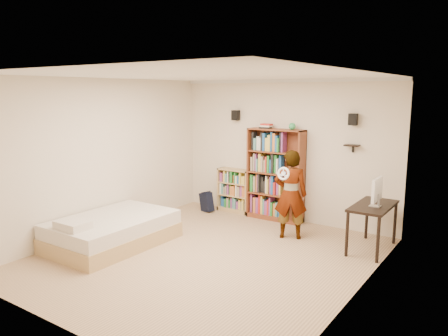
{
  "coord_description": "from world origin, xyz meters",
  "views": [
    {
      "loc": [
        3.77,
        -5.04,
        2.47
      ],
      "look_at": [
        -0.1,
        0.6,
        1.27
      ],
      "focal_mm": 35.0,
      "sensor_mm": 36.0,
      "label": 1
    }
  ],
  "objects_px": {
    "tall_bookshelf": "(275,175)",
    "computer_desk": "(372,227)",
    "low_bookshelf": "(235,190)",
    "daybed": "(112,227)",
    "person": "(291,194)"
  },
  "relations": [
    {
      "from": "tall_bookshelf",
      "to": "computer_desk",
      "type": "distance_m",
      "value": 2.21
    },
    {
      "from": "low_bookshelf",
      "to": "tall_bookshelf",
      "type": "bearing_deg",
      "value": -1.73
    },
    {
      "from": "low_bookshelf",
      "to": "computer_desk",
      "type": "relative_size",
      "value": 0.83
    },
    {
      "from": "computer_desk",
      "to": "daybed",
      "type": "relative_size",
      "value": 0.54
    },
    {
      "from": "computer_desk",
      "to": "person",
      "type": "bearing_deg",
      "value": -171.0
    },
    {
      "from": "low_bookshelf",
      "to": "daybed",
      "type": "bearing_deg",
      "value": -100.84
    },
    {
      "from": "daybed",
      "to": "tall_bookshelf",
      "type": "bearing_deg",
      "value": 61.75
    },
    {
      "from": "tall_bookshelf",
      "to": "computer_desk",
      "type": "xyz_separation_m",
      "value": [
        2.05,
        -0.63,
        -0.52
      ]
    },
    {
      "from": "person",
      "to": "daybed",
      "type": "bearing_deg",
      "value": 16.72
    },
    {
      "from": "low_bookshelf",
      "to": "person",
      "type": "relative_size",
      "value": 0.59
    },
    {
      "from": "daybed",
      "to": "person",
      "type": "height_order",
      "value": "person"
    },
    {
      "from": "low_bookshelf",
      "to": "daybed",
      "type": "height_order",
      "value": "low_bookshelf"
    },
    {
      "from": "tall_bookshelf",
      "to": "person",
      "type": "xyz_separation_m",
      "value": [
        0.73,
        -0.84,
        -0.13
      ]
    },
    {
      "from": "low_bookshelf",
      "to": "computer_desk",
      "type": "xyz_separation_m",
      "value": [
        3.01,
        -0.66,
        -0.08
      ]
    },
    {
      "from": "low_bookshelf",
      "to": "daybed",
      "type": "xyz_separation_m",
      "value": [
        -0.54,
        -2.81,
        -0.15
      ]
    }
  ]
}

